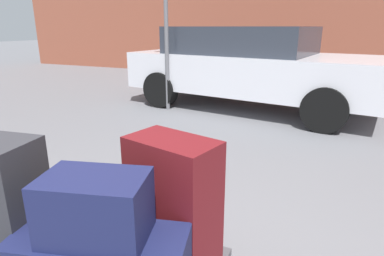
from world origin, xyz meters
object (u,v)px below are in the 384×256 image
(duffel_bag_navy_topmost_pile, at_px, (96,207))
(parked_car, at_px, (250,65))
(no_parking_sign, at_px, (166,22))
(duffel_bag_olive_rear_right, at_px, (83,219))
(suitcase_maroon_stacked_top, at_px, (173,202))

(duffel_bag_navy_topmost_pile, xyz_separation_m, parked_car, (-0.67, 4.98, -0.03))
(no_parking_sign, bearing_deg, duffel_bag_olive_rear_right, -67.89)
(duffel_bag_navy_topmost_pile, distance_m, parked_car, 5.03)
(duffel_bag_olive_rear_right, distance_m, parked_car, 4.75)
(suitcase_maroon_stacked_top, distance_m, duffel_bag_navy_topmost_pile, 0.42)
(suitcase_maroon_stacked_top, xyz_separation_m, parked_car, (-0.79, 4.61, 0.12))
(no_parking_sign, bearing_deg, suitcase_maroon_stacked_top, -61.93)
(suitcase_maroon_stacked_top, height_order, parked_car, parked_car)
(suitcase_maroon_stacked_top, xyz_separation_m, no_parking_sign, (-2.06, 3.86, 0.85))
(duffel_bag_olive_rear_right, relative_size, no_parking_sign, 0.25)
(parked_car, relative_size, no_parking_sign, 1.87)
(duffel_bag_olive_rear_right, distance_m, no_parking_sign, 4.40)
(duffel_bag_olive_rear_right, xyz_separation_m, duffel_bag_navy_topmost_pile, (0.32, -0.26, 0.28))
(no_parking_sign, bearing_deg, duffel_bag_navy_topmost_pile, -65.44)
(duffel_bag_navy_topmost_pile, bearing_deg, parked_car, 82.85)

